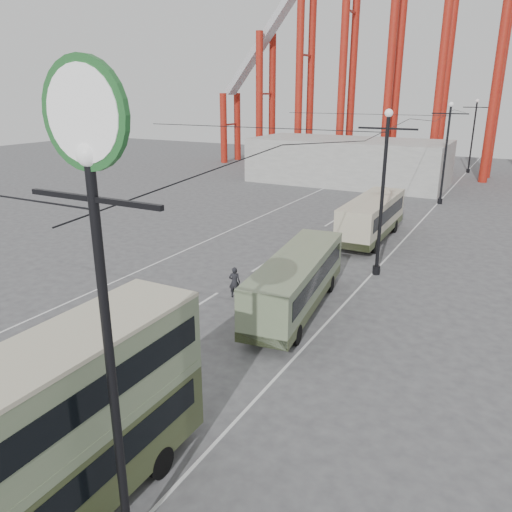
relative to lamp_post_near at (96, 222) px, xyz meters
The scene contains 11 objects.
ground 10.11m from the lamp_post_near, 151.82° to the left, with size 160.00×160.00×0.00m, color #464648.
road_markings 24.87m from the lamp_post_near, 105.88° to the left, with size 12.52×120.00×0.01m.
lamp_post_near is the anchor object (origin of this frame).
lamp_post_mid 21.24m from the lamp_post_near, 90.00° to the left, with size 3.20×0.44×9.32m.
lamp_post_far 43.12m from the lamp_post_near, 90.00° to the left, with size 3.20×0.44×9.32m.
lamp_post_distant 65.08m from the lamp_post_near, 90.00° to the left, with size 3.20×0.44×9.32m.
fairground_shed 51.61m from the lamp_post_near, 103.06° to the left, with size 22.00×10.00×5.00m, color gray.
double_decker_bus 5.47m from the lamp_post_near, 168.84° to the right, with size 2.36×9.00×4.82m.
single_decker_green 15.56m from the lamp_post_near, 98.24° to the left, with size 3.53×10.04×2.78m.
single_decker_cream 28.71m from the lamp_post_near, 94.84° to the left, with size 2.62×9.71×3.01m.
pedestrian 16.69m from the lamp_post_near, 111.41° to the left, with size 0.60×0.39×1.64m, color black.
Camera 1 is at (12.52, -9.47, 10.17)m, focal length 35.00 mm.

